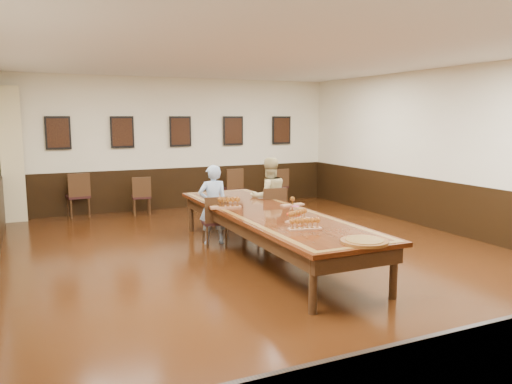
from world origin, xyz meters
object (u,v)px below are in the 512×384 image
spare_chair_c (231,188)px  person_woman (269,197)px  chair_man (214,220)px  spare_chair_b (141,195)px  person_man (213,205)px  carved_platter (364,241)px  chair_woman (271,212)px  spare_chair_d (279,185)px  spare_chair_a (78,195)px  conference_table (269,220)px

spare_chair_c → person_woman: bearing=75.7°
chair_man → spare_chair_b: 3.42m
person_man → carved_platter: person_man is taller
chair_man → person_man: size_ratio=0.63×
chair_woman → spare_chair_d: chair_woman is taller
spare_chair_b → spare_chair_c: 2.27m
carved_platter → spare_chair_c: bearing=81.4°
carved_platter → chair_man: bearing=101.1°
spare_chair_d → person_man: bearing=53.2°
chair_woman → person_woman: 0.29m
spare_chair_c → carved_platter: size_ratio=1.69×
chair_man → spare_chair_a: (-1.94, 3.67, 0.06)m
conference_table → spare_chair_a: bearing=117.3°
spare_chair_a → carved_platter: size_ratio=1.75×
spare_chair_a → carved_platter: spare_chair_a is taller
spare_chair_c → spare_chair_d: bearing=-177.8°
spare_chair_a → person_man: person_man is taller
chair_woman → conference_table: chair_woman is taller
chair_man → conference_table: chair_man is taller
person_woman → carved_platter: bearing=87.2°
spare_chair_d → person_woman: size_ratio=0.60×
spare_chair_a → spare_chair_b: spare_chair_a is taller
person_man → conference_table: 1.32m
spare_chair_a → carved_platter: (2.61, -7.08, 0.26)m
chair_woman → conference_table: size_ratio=0.19×
person_woman → spare_chair_c: bearing=-93.9°
spare_chair_d → conference_table: size_ratio=0.18×
person_woman → spare_chair_a: bearing=-42.5°
chair_woman → spare_chair_d: 3.98m
spare_chair_b → spare_chair_c: spare_chair_c is taller
chair_man → person_man: bearing=-90.0°
chair_woman → carved_platter: bearing=87.1°
chair_man → conference_table: size_ratio=0.18×
spare_chair_a → conference_table: (2.47, -4.79, 0.10)m
chair_man → conference_table: (0.53, -1.12, 0.17)m
chair_man → spare_chair_c: bearing=-109.7°
spare_chair_d → person_man: 4.70m
person_man → conference_table: bearing=119.7°
spare_chair_d → person_woman: 3.90m
spare_chair_d → person_woman: (-1.95, -3.37, 0.30)m
chair_man → conference_table: 1.25m
conference_table → carved_platter: bearing=-86.4°
chair_man → person_woman: size_ratio=0.59×
spare_chair_a → spare_chair_c: spare_chair_a is taller
spare_chair_b → spare_chair_c: (2.27, 0.04, 0.04)m
spare_chair_d → spare_chair_a: bearing=4.0°
chair_woman → spare_chair_c: size_ratio=0.98×
spare_chair_b → person_woman: bearing=126.0°
spare_chair_c → carved_platter: spare_chair_c is taller
chair_woman → person_man: person_man is taller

